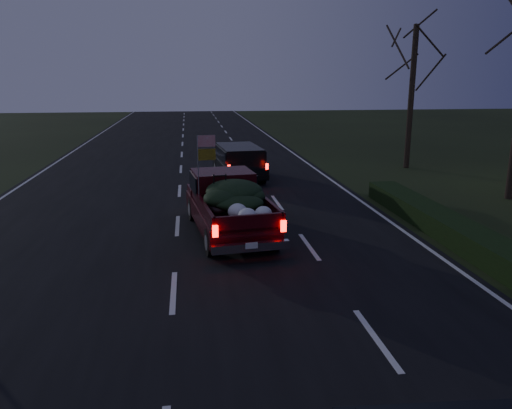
{
  "coord_description": "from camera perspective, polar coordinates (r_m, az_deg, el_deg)",
  "views": [
    {
      "loc": [
        0.43,
        -10.09,
        4.49
      ],
      "look_at": [
        2.11,
        2.33,
        1.3
      ],
      "focal_mm": 35.0,
      "sensor_mm": 36.0,
      "label": 1
    }
  ],
  "objects": [
    {
      "name": "ground",
      "position": [
        11.05,
        -9.41,
        -9.89
      ],
      "size": [
        120.0,
        120.0,
        0.0
      ],
      "primitive_type": "plane",
      "color": "black",
      "rests_on": "ground"
    },
    {
      "name": "road_asphalt",
      "position": [
        11.05,
        -9.41,
        -9.84
      ],
      "size": [
        14.0,
        120.0,
        0.02
      ],
      "primitive_type": "cube",
      "color": "black",
      "rests_on": "ground"
    },
    {
      "name": "hedge_row",
      "position": [
        15.6,
        20.85,
        -2.26
      ],
      "size": [
        1.0,
        10.0,
        0.6
      ],
      "primitive_type": "cube",
      "color": "black",
      "rests_on": "ground"
    },
    {
      "name": "bare_tree_far",
      "position": [
        26.52,
        17.59,
        15.24
      ],
      "size": [
        3.6,
        3.6,
        7.0
      ],
      "color": "black",
      "rests_on": "ground"
    },
    {
      "name": "pickup_truck",
      "position": [
        14.64,
        -3.15,
        0.38
      ],
      "size": [
        2.48,
        5.17,
        2.61
      ],
      "rotation": [
        0.0,
        0.0,
        0.12
      ],
      "color": "#37070E",
      "rests_on": "ground"
    },
    {
      "name": "lead_suv",
      "position": [
        22.66,
        -1.95,
        5.25
      ],
      "size": [
        2.16,
        4.43,
        1.23
      ],
      "rotation": [
        0.0,
        0.0,
        0.09
      ],
      "color": "black",
      "rests_on": "ground"
    }
  ]
}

